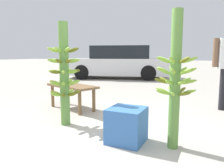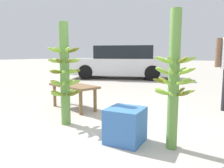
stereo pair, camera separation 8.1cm
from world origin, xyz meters
The scene contains 6 objects.
ground_plane centered at (0.00, 0.00, 0.00)m, with size 80.00×80.00×0.00m, color #B2AA9E.
banana_stalk_left centered at (-0.78, 0.31, 0.76)m, with size 0.47×0.47×1.49m.
banana_stalk_center centered at (0.81, 0.15, 0.76)m, with size 0.45×0.45×1.50m.
market_bench centered at (-1.23, 1.12, 0.39)m, with size 1.17×0.77×0.46m.
parked_car centered at (-2.71, 6.62, 0.68)m, with size 4.74×2.98×1.40m.
produce_crate centered at (0.28, 0.08, 0.21)m, with size 0.41×0.41×0.41m.
Camera 1 is at (1.19, -2.24, 1.03)m, focal length 35.00 mm.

